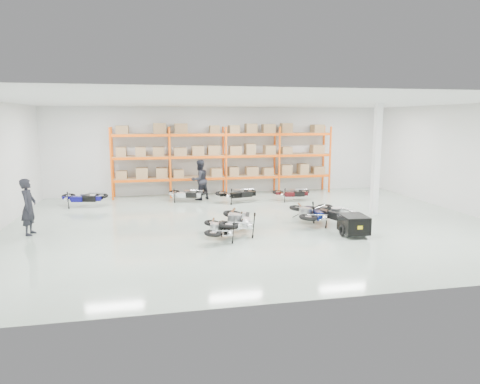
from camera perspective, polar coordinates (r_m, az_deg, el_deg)
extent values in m
plane|color=#A7BAAA|center=(16.14, 1.81, -4.21)|extent=(18.00, 18.00, 0.00)
plane|color=white|center=(15.68, 1.90, 11.96)|extent=(18.00, 18.00, 0.00)
plane|color=silver|center=(22.60, -2.29, 5.55)|extent=(18.00, 0.00, 18.00)
plane|color=silver|center=(9.16, 12.08, -0.76)|extent=(18.00, 0.00, 18.00)
plane|color=silver|center=(19.87, 28.05, 3.86)|extent=(0.00, 14.00, 14.00)
cube|color=#FF5A0D|center=(21.44, -16.80, 3.58)|extent=(0.08, 0.08, 3.50)
cube|color=#FF5A0D|center=(22.33, -16.60, 3.82)|extent=(0.08, 0.08, 3.50)
cube|color=#FF5A0D|center=(21.36, -9.29, 3.85)|extent=(0.08, 0.08, 3.50)
cube|color=#FF5A0D|center=(22.26, -9.39, 4.07)|extent=(0.08, 0.08, 3.50)
cube|color=#FF5A0D|center=(21.66, -1.85, 4.05)|extent=(0.08, 0.08, 3.50)
cube|color=#FF5A0D|center=(22.54, -2.24, 4.26)|extent=(0.08, 0.08, 3.50)
cube|color=#FF5A0D|center=(22.30, 5.27, 4.17)|extent=(0.08, 0.08, 3.50)
cube|color=#FF5A0D|center=(23.16, 4.63, 4.39)|extent=(0.08, 0.08, 3.50)
cube|color=#FF5A0D|center=(23.26, 11.91, 4.23)|extent=(0.08, 0.08, 3.50)
cube|color=#FF5A0D|center=(24.09, 11.06, 4.44)|extent=(0.08, 0.08, 3.50)
cube|color=#FF5A0D|center=(21.46, -12.97, 1.46)|extent=(2.70, 0.08, 0.12)
cube|color=#FF5A0D|center=(22.35, -12.92, 1.78)|extent=(2.70, 0.08, 0.12)
cube|color=#A37F54|center=(21.89, -12.95, 1.81)|extent=(2.68, 0.88, 0.02)
cube|color=#A37F54|center=(21.86, -12.97, 2.41)|extent=(2.40, 0.70, 0.44)
cube|color=#FF5A0D|center=(21.57, -5.51, 1.71)|extent=(2.70, 0.08, 0.12)
cube|color=#FF5A0D|center=(22.45, -5.76, 2.02)|extent=(2.70, 0.08, 0.12)
cube|color=#A37F54|center=(22.00, -5.64, 2.05)|extent=(2.68, 0.88, 0.02)
cube|color=#A37F54|center=(21.97, -5.65, 2.64)|extent=(2.40, 0.70, 0.44)
cube|color=#FF5A0D|center=(22.03, 1.75, 1.92)|extent=(2.70, 0.08, 0.12)
cube|color=#FF5A0D|center=(22.90, 1.23, 2.22)|extent=(2.70, 0.08, 0.12)
cube|color=#A37F54|center=(22.46, 1.49, 2.25)|extent=(2.68, 0.88, 0.02)
cube|color=#A37F54|center=(22.43, 1.49, 2.83)|extent=(2.40, 0.70, 0.44)
cube|color=#FF5A0D|center=(22.84, 8.61, 2.09)|extent=(2.70, 0.08, 0.12)
cube|color=#FF5A0D|center=(23.68, 7.86, 2.37)|extent=(2.70, 0.08, 0.12)
cube|color=#A37F54|center=(23.25, 8.23, 2.40)|extent=(2.68, 0.88, 0.02)
cube|color=#A37F54|center=(23.22, 8.24, 2.97)|extent=(2.40, 0.70, 0.44)
cube|color=#FF5A0D|center=(21.33, -13.08, 4.39)|extent=(2.70, 0.08, 0.12)
cube|color=#FF5A0D|center=(22.23, -13.03, 4.59)|extent=(2.70, 0.08, 0.12)
cube|color=#A37F54|center=(21.77, -13.06, 4.68)|extent=(2.68, 0.88, 0.02)
cube|color=#A37F54|center=(21.76, -13.08, 5.28)|extent=(2.40, 0.70, 0.44)
cube|color=#FF5A0D|center=(21.44, -5.56, 4.62)|extent=(2.70, 0.08, 0.12)
cube|color=#FF5A0D|center=(22.33, -5.81, 4.82)|extent=(2.70, 0.08, 0.12)
cube|color=#A37F54|center=(21.88, -5.69, 4.90)|extent=(2.68, 0.88, 0.02)
cube|color=#A37F54|center=(21.86, -5.70, 5.50)|extent=(2.40, 0.70, 0.44)
cube|color=#FF5A0D|center=(21.91, 1.76, 4.77)|extent=(2.70, 0.08, 0.12)
cube|color=#FF5A0D|center=(22.79, 1.24, 4.96)|extent=(2.70, 0.08, 0.12)
cube|color=#A37F54|center=(22.34, 1.50, 5.04)|extent=(2.68, 0.88, 0.02)
cube|color=#A37F54|center=(22.33, 1.50, 5.63)|extent=(2.40, 0.70, 0.44)
cube|color=#FF5A0D|center=(22.72, 8.68, 4.84)|extent=(2.70, 0.08, 0.12)
cube|color=#FF5A0D|center=(23.57, 7.92, 5.03)|extent=(2.70, 0.08, 0.12)
cube|color=#A37F54|center=(23.14, 8.29, 5.11)|extent=(2.68, 0.88, 0.02)
cube|color=#A37F54|center=(23.12, 8.31, 5.67)|extent=(2.40, 0.70, 0.44)
cube|color=#FF5A0D|center=(21.26, -13.19, 7.34)|extent=(2.70, 0.08, 0.12)
cube|color=#FF5A0D|center=(22.16, -13.14, 7.43)|extent=(2.70, 0.08, 0.12)
cube|color=#A37F54|center=(21.71, -13.17, 7.57)|extent=(2.68, 0.88, 0.02)
cube|color=#A37F54|center=(21.70, -13.20, 8.18)|extent=(2.40, 0.70, 0.44)
cube|color=#FF5A0D|center=(21.37, -5.61, 7.56)|extent=(2.70, 0.08, 0.12)
cube|color=#FF5A0D|center=(22.27, -5.86, 7.64)|extent=(2.70, 0.08, 0.12)
cube|color=#A37F54|center=(21.82, -5.74, 7.78)|extent=(2.68, 0.88, 0.02)
cube|color=#A37F54|center=(21.81, -5.75, 8.39)|extent=(2.40, 0.70, 0.44)
cube|color=#FF5A0D|center=(21.85, 1.78, 7.64)|extent=(2.70, 0.08, 0.12)
cube|color=#FF5A0D|center=(22.72, 1.25, 7.72)|extent=(2.70, 0.08, 0.12)
cube|color=#A37F54|center=(22.28, 1.51, 7.86)|extent=(2.68, 0.88, 0.02)
cube|color=#A37F54|center=(22.28, 1.51, 8.46)|extent=(2.40, 0.70, 0.44)
cube|color=#FF5A0D|center=(22.66, 8.75, 7.61)|extent=(2.70, 0.08, 0.12)
cube|color=#FF5A0D|center=(23.50, 7.98, 7.70)|extent=(2.70, 0.08, 0.12)
cube|color=#A37F54|center=(23.08, 8.36, 7.83)|extent=(2.68, 0.88, 0.02)
cube|color=#A37F54|center=(23.07, 8.38, 8.40)|extent=(2.40, 0.70, 0.44)
cube|color=white|center=(18.13, 17.71, 4.08)|extent=(0.25, 0.25, 4.50)
cube|color=black|center=(14.82, 14.92, -4.12)|extent=(0.85, 1.05, 0.58)
cube|color=yellow|center=(14.38, 15.83, -4.58)|extent=(0.17, 0.03, 0.12)
torus|color=black|center=(14.69, 13.47, -5.03)|extent=(0.08, 0.40, 0.40)
torus|color=black|center=(15.05, 16.27, -4.80)|extent=(0.08, 0.40, 0.40)
cylinder|color=black|center=(15.41, 13.79, -3.34)|extent=(0.10, 0.96, 0.04)
imported|color=black|center=(16.07, -26.37, -1.78)|extent=(0.51, 0.73, 1.92)
imported|color=black|center=(20.81, -5.39, 1.63)|extent=(1.19, 1.12, 1.95)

